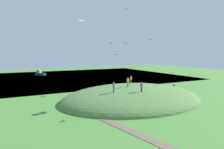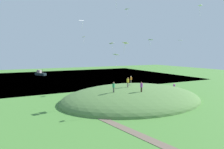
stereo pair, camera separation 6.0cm
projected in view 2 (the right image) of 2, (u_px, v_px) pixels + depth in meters
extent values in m
plane|color=#457C34|center=(112.00, 93.00, 43.28)|extent=(160.00, 160.00, 0.00)
cube|color=navy|center=(71.00, 77.00, 72.39)|extent=(56.06, 80.00, 0.40)
ellipsoid|color=#4F763C|center=(132.00, 100.00, 37.00)|extent=(21.41, 27.28, 5.35)
cube|color=brown|center=(131.00, 132.00, 21.83)|extent=(15.66, 4.15, 0.04)
cube|color=#1D2C30|center=(41.00, 74.00, 77.73)|extent=(5.29, 3.92, 0.94)
cube|color=#BAA39F|center=(39.00, 71.00, 78.03)|extent=(2.05, 1.76, 1.15)
cylinder|color=gray|center=(43.00, 71.00, 76.89)|extent=(0.14, 0.14, 1.55)
cube|color=#4F4842|center=(128.00, 85.00, 35.12)|extent=(0.19, 0.26, 0.85)
cylinder|color=gold|center=(128.00, 81.00, 35.03)|extent=(0.53, 0.53, 0.68)
sphere|color=brown|center=(128.00, 78.00, 34.98)|extent=(0.26, 0.26, 0.26)
cube|color=brown|center=(174.00, 89.00, 45.50)|extent=(0.28, 0.28, 0.84)
cylinder|color=purple|center=(174.00, 86.00, 45.41)|extent=(0.66, 0.66, 0.67)
sphere|color=beige|center=(174.00, 84.00, 45.37)|extent=(0.25, 0.25, 0.25)
cube|color=#403C35|center=(131.00, 82.00, 44.69)|extent=(0.19, 0.24, 0.79)
cylinder|color=orange|center=(131.00, 78.00, 44.62)|extent=(0.50, 0.50, 0.62)
sphere|color=beige|center=(131.00, 77.00, 44.57)|extent=(0.24, 0.24, 0.24)
cube|color=#50514B|center=(114.00, 90.00, 31.90)|extent=(0.20, 0.25, 0.80)
cylinder|color=#2A915A|center=(114.00, 86.00, 31.83)|extent=(0.53, 0.53, 0.63)
sphere|color=#9E7250|center=(114.00, 83.00, 31.78)|extent=(0.24, 0.24, 0.24)
cube|color=black|center=(141.00, 90.00, 32.06)|extent=(0.15, 0.24, 0.80)
cylinder|color=purple|center=(141.00, 85.00, 31.98)|extent=(0.46, 0.46, 0.63)
sphere|color=brown|center=(141.00, 83.00, 31.94)|extent=(0.24, 0.24, 0.24)
cube|color=white|center=(81.00, 20.00, 42.84)|extent=(1.00, 1.22, 0.27)
cylinder|color=white|center=(82.00, 25.00, 42.98)|extent=(0.21, 0.26, 1.57)
cube|color=white|center=(150.00, 40.00, 43.24)|extent=(1.10, 1.21, 0.15)
cylinder|color=white|center=(150.00, 43.00, 43.37)|extent=(0.18, 0.18, 1.11)
cube|color=silver|center=(112.00, 43.00, 44.11)|extent=(1.26, 1.38, 0.26)
cylinder|color=silver|center=(113.00, 47.00, 43.99)|extent=(0.07, 0.11, 0.94)
cylinder|color=silver|center=(116.00, 5.00, 39.83)|extent=(0.08, 0.26, 1.79)
cube|color=#EFE4CF|center=(125.00, 43.00, 32.16)|extent=(1.07, 0.81, 0.26)
cylinder|color=#EFE4CF|center=(124.00, 49.00, 32.33)|extent=(0.07, 0.24, 1.43)
cube|color=white|center=(180.00, 40.00, 41.01)|extent=(0.84, 1.03, 0.05)
cylinder|color=white|center=(181.00, 43.00, 40.78)|extent=(0.09, 0.05, 0.93)
cube|color=white|center=(83.00, 37.00, 35.15)|extent=(0.89, 0.75, 0.14)
cylinder|color=white|center=(84.00, 41.00, 35.53)|extent=(0.14, 0.17, 0.93)
cube|color=white|center=(127.00, 9.00, 36.90)|extent=(0.95, 0.67, 0.10)
cylinder|color=white|center=(127.00, 13.00, 36.77)|extent=(0.07, 0.16, 0.91)
cube|color=white|center=(200.00, 5.00, 31.82)|extent=(0.61, 0.76, 0.13)
cylinder|color=white|center=(200.00, 12.00, 31.65)|extent=(0.18, 0.16, 1.74)
cube|color=white|center=(116.00, 54.00, 32.18)|extent=(1.19, 0.91, 0.22)
cylinder|color=white|center=(116.00, 61.00, 32.48)|extent=(0.24, 0.22, 1.68)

